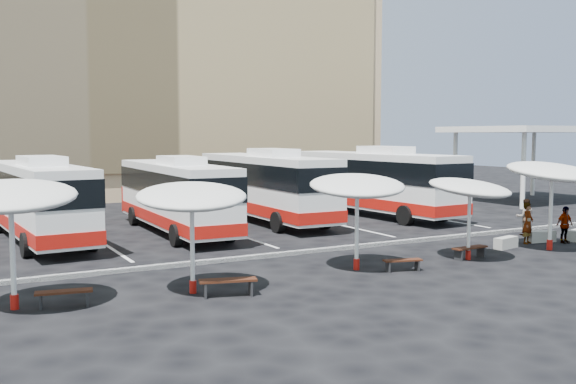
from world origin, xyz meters
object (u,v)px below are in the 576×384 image
sunshade_0 (10,196)px  sunshade_4 (552,172)px  bus_2 (265,184)px  wood_bench_0 (64,294)px  bus_0 (38,197)px  bus_1 (175,193)px  passenger_1 (526,217)px  sunshade_2 (357,186)px  sunshade_1 (192,197)px  wood_bench_3 (470,250)px  wood_bench_1 (228,283)px  wood_bench_2 (403,262)px  bus_3 (373,180)px  conc_bench_1 (541,236)px  conc_bench_0 (506,243)px  sunshade_3 (470,188)px  passenger_0 (528,223)px  passenger_2 (565,225)px

sunshade_0 → sunshade_4: bearing=-2.6°
bus_2 → wood_bench_0: bearing=-133.3°
sunshade_0 → bus_0: bearing=79.2°
bus_1 → passenger_1: bus_1 is taller
sunshade_2 → bus_1: bearing=103.4°
sunshade_1 → wood_bench_3: size_ratio=2.62×
sunshade_1 → wood_bench_1: size_ratio=2.34×
passenger_1 → wood_bench_1: bearing=45.2°
sunshade_0 → wood_bench_2: (12.11, -1.24, -2.72)m
bus_0 → bus_3: 18.21m
conc_bench_1 → wood_bench_3: bearing=-166.4°
sunshade_1 → wood_bench_2: sunshade_1 is taller
bus_0 → wood_bench_1: bearing=-78.8°
wood_bench_3 → conc_bench_0: (2.95, 0.96, -0.12)m
bus_1 → sunshade_3: (7.33, -11.70, 0.80)m
conc_bench_1 → bus_2: bearing=122.0°
passenger_0 → conc_bench_0: bearing=170.8°
wood_bench_3 → passenger_0: 4.84m
wood_bench_3 → wood_bench_2: bearing=-172.1°
bus_1 → sunshade_1: size_ratio=2.89×
bus_2 → sunshade_3: bus_2 is taller
sunshade_4 → bus_0: bearing=145.1°
wood_bench_1 → sunshade_2: bearing=13.0°
sunshade_2 → passenger_0: (9.45, 0.85, -2.02)m
sunshade_2 → wood_bench_1: size_ratio=2.51×
wood_bench_1 → wood_bench_2: (6.58, 0.26, -0.07)m
bus_0 → wood_bench_0: bus_0 is taller
bus_2 → conc_bench_1: (7.42, -11.87, -1.76)m
conc_bench_0 → passenger_1: passenger_1 is taller
bus_3 → passenger_2: bearing=-86.3°
sunshade_3 → sunshade_4: 4.39m
bus_0 → passenger_2: bearing=-33.8°
passenger_1 → sunshade_0: bearing=38.2°
sunshade_1 → sunshade_3: bearing=-0.8°
bus_2 → bus_3: 6.67m
wood_bench_1 → sunshade_3: bearing=4.0°
sunshade_1 → passenger_0: sunshade_1 is taller
wood_bench_0 → passenger_2: (20.65, 0.34, 0.44)m
wood_bench_3 → passenger_1: bearing=24.8°
wood_bench_2 → bus_1: bearing=107.7°
bus_2 → sunshade_1: (-8.99, -13.10, 0.85)m
bus_1 → conc_bench_1: (12.96, -10.31, -1.63)m
bus_3 → sunshade_1: bearing=-144.9°
passenger_0 → passenger_2: 1.65m
bus_3 → conc_bench_0: bearing=-101.9°
passenger_0 → passenger_2: passenger_0 is taller
wood_bench_2 → passenger_1: 10.61m
bus_2 → wood_bench_1: bearing=-119.5°
wood_bench_3 → passenger_1: size_ratio=0.91×
bus_1 → sunshade_3: size_ratio=3.04×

